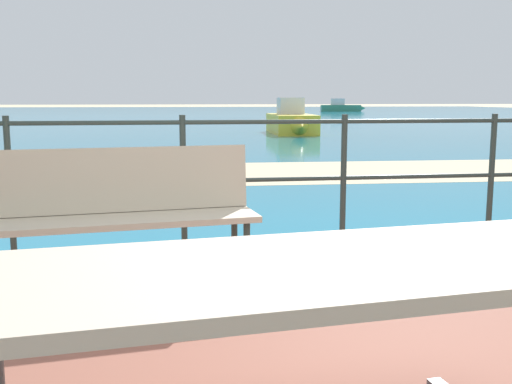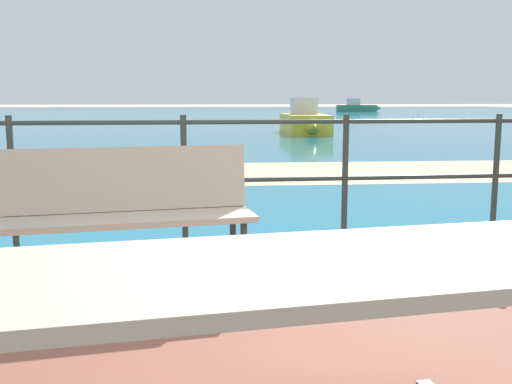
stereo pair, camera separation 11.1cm
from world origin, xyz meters
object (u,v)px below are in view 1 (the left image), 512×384
picnic_table (315,332)px  park_bench (120,205)px  boat_mid (292,122)px  boat_near (341,107)px

picnic_table → park_bench: size_ratio=1.19×
boat_mid → park_bench: bearing=-12.7°
park_bench → boat_near: 53.75m
park_bench → boat_mid: boat_mid is taller
park_bench → boat_near: bearing=64.4°
boat_near → boat_mid: bearing=-99.8°
park_bench → boat_near: (16.57, 51.13, -0.19)m
picnic_table → park_bench: park_bench is taller
boat_near → boat_mid: 36.25m
picnic_table → boat_mid: bearing=71.7°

